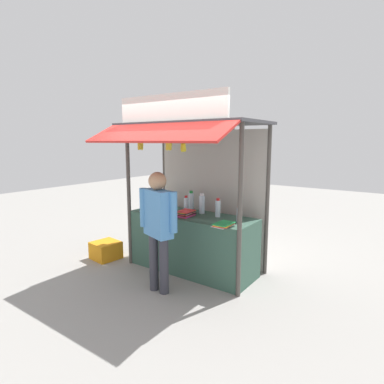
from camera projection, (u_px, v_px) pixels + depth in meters
name	position (u px, v px, depth m)	size (l,w,h in m)	color
ground_plane	(192.00, 269.00, 4.93)	(20.00, 20.00, 0.00)	gray
stall_counter	(192.00, 242.00, 4.86)	(1.96, 0.71, 0.87)	#385B4C
stall_structure	(197.00, 168.00, 4.79)	(2.16, 1.61, 2.59)	#4C4742
water_bottle_center	(157.00, 199.00, 5.49)	(0.06, 0.06, 0.23)	silver
water_bottle_front_left	(191.00, 201.00, 5.12)	(0.09, 0.09, 0.31)	silver
water_bottle_front_right	(218.00, 208.00, 4.65)	(0.08, 0.08, 0.28)	silver
water_bottle_back_left	(186.00, 204.00, 4.96)	(0.07, 0.07, 0.26)	silver
water_bottle_right	(239.00, 214.00, 4.37)	(0.06, 0.06, 0.22)	silver
water_bottle_back_right	(202.00, 204.00, 4.87)	(0.09, 0.09, 0.32)	silver
magazine_stack_rear_center	(185.00, 213.00, 4.70)	(0.24, 0.31, 0.08)	red
magazine_stack_left	(224.00, 224.00, 4.16)	(0.23, 0.31, 0.04)	white
banana_bunch_inner_left	(141.00, 145.00, 4.60)	(0.10, 0.11, 0.27)	#332D23
banana_bunch_inner_right	(183.00, 147.00, 4.16)	(0.08, 0.08, 0.28)	#332D23
banana_bunch_rightmost	(169.00, 145.00, 4.30)	(0.11, 0.10, 0.26)	#332D23
vendor_person	(158.00, 221.00, 4.07)	(0.60, 0.33, 1.59)	#383842
plastic_crate	(106.00, 250.00, 5.38)	(0.41, 0.41, 0.29)	orange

